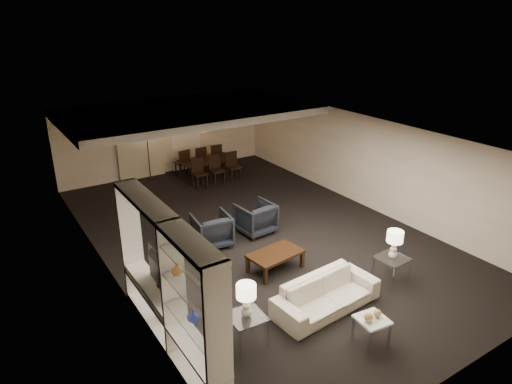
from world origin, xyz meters
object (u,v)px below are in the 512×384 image
object	(u,v)px
television	(156,273)
chair_fl	(182,162)
vase_blue	(193,316)
chair_fr	(215,156)
chair_fm	(199,159)
armchair_left	(212,230)
side_table_right	(391,269)
armchair_right	(255,218)
chair_nm	(217,170)
sofa	(326,294)
floor_speaker	(163,299)
vase_amber	(177,269)
floor_lamp	(148,155)
coffee_table	(275,261)
chair_nl	(200,173)
chair_nr	(234,167)
marble_table	(371,331)
table_lamp_left	(246,301)
dining_table	(208,169)
pendant_light	(200,127)
table_lamp_right	(394,245)
side_table_left	(247,329)

from	to	relation	value
television	chair_fl	bearing A→B (deg)	-27.15
vase_blue	chair_fr	distance (m)	9.69
chair_fm	armchair_left	bearing A→B (deg)	64.12
television	side_table_right	bearing A→B (deg)	-104.63
armchair_right	chair_nm	size ratio (longest dim) A/B	0.93
sofa	floor_speaker	world-z (taller)	floor_speaker
armchair_right	chair_fr	bearing A→B (deg)	-110.96
vase_amber	floor_lamp	size ratio (longest dim) A/B	0.11
coffee_table	armchair_right	world-z (taller)	armchair_right
chair_nl	chair_nm	world-z (taller)	same
chair_nr	vase_blue	bearing A→B (deg)	-120.97
marble_table	chair_fl	size ratio (longest dim) A/B	0.52
table_lamp_left	armchair_right	bearing A→B (deg)	55.12
chair_fl	chair_fr	xyz separation A→B (m)	(1.20, 0.00, 0.00)
dining_table	chair_nm	distance (m)	0.67
side_table_right	chair_fr	distance (m)	8.10
pendant_light	vase_amber	world-z (taller)	pendant_light
chair_fm	floor_speaker	bearing A→B (deg)	56.54
armchair_left	television	bearing A→B (deg)	51.89
sofa	marble_table	bearing A→B (deg)	-94.18
floor_lamp	table_lamp_left	bearing A→B (deg)	-100.33
armchair_right	chair_nr	distance (m)	3.78
vase_blue	chair_nm	distance (m)	8.27
armchair_left	television	distance (m)	3.09
armchair_left	chair_nm	size ratio (longest dim) A/B	0.93
chair_nl	vase_amber	bearing A→B (deg)	-117.21
chair_fm	sofa	bearing A→B (deg)	77.08
pendant_light	vase_blue	distance (m)	7.93
sofa	vase_blue	bearing A→B (deg)	-177.82
coffee_table	chair_nr	size ratio (longest dim) A/B	1.25
armchair_left	coffee_table	bearing A→B (deg)	116.02
chair_fr	floor_speaker	bearing A→B (deg)	62.14
armchair_left	floor_speaker	xyz separation A→B (m)	(-2.04, -2.11, 0.12)
chair_fr	chair_nm	bearing A→B (deg)	71.51
side_table_right	marble_table	bearing A→B (deg)	-147.09
armchair_left	television	xyz separation A→B (m)	(-2.12, -2.15, 0.68)
table_lamp_right	dining_table	size ratio (longest dim) A/B	0.34
marble_table	vase_amber	world-z (taller)	vase_amber
side_table_left	dining_table	bearing A→B (deg)	67.16
table_lamp_right	vase_amber	size ratio (longest dim) A/B	3.32
pendant_light	coffee_table	world-z (taller)	pendant_light
chair_nl	marble_table	bearing A→B (deg)	-94.81
armchair_right	chair_fr	world-z (taller)	chair_fr
chair_fl	chair_nm	bearing A→B (deg)	108.48
vase_amber	floor_speaker	size ratio (longest dim) A/B	0.17
vase_blue	armchair_left	bearing A→B (deg)	59.17
sofa	chair_nr	xyz separation A→B (m)	(2.03, 6.79, 0.15)
armchair_right	chair_nr	world-z (taller)	chair_nr
pendant_light	dining_table	world-z (taller)	pendant_light
chair_fm	floor_lamp	size ratio (longest dim) A/B	0.57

